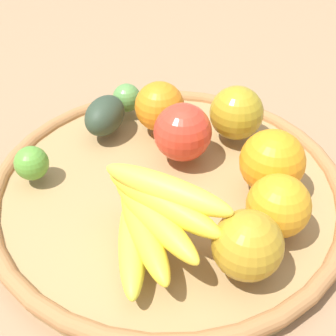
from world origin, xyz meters
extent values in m
plane|color=#987452|center=(0.00, 0.00, 0.00)|extent=(2.40, 2.40, 0.00)
cylinder|color=#A4804F|center=(0.00, 0.00, 0.01)|extent=(0.45, 0.45, 0.02)
torus|color=#A76F40|center=(0.00, 0.00, 0.02)|extent=(0.47, 0.47, 0.02)
sphere|color=red|center=(-0.03, 0.04, 0.07)|extent=(0.09, 0.09, 0.08)
ellipsoid|color=yellow|center=(0.08, -0.09, 0.05)|extent=(0.15, 0.09, 0.03)
ellipsoid|color=yellow|center=(0.09, -0.08, 0.06)|extent=(0.15, 0.06, 0.03)
ellipsoid|color=yellow|center=(0.09, -0.07, 0.07)|extent=(0.15, 0.05, 0.03)
ellipsoid|color=yellow|center=(0.08, -0.05, 0.09)|extent=(0.15, 0.08, 0.03)
ellipsoid|color=yellow|center=(0.08, -0.05, 0.10)|extent=(0.14, 0.11, 0.03)
sphere|color=#5A9B34|center=(-0.09, -0.15, 0.05)|extent=(0.05, 0.05, 0.04)
sphere|color=orange|center=(0.13, 0.06, 0.07)|extent=(0.09, 0.09, 0.07)
ellipsoid|color=#2F3E2C|center=(-0.14, -0.02, 0.06)|extent=(0.09, 0.09, 0.05)
sphere|color=#AB8E21|center=(-0.04, 0.13, 0.07)|extent=(0.11, 0.11, 0.08)
sphere|color=orange|center=(0.07, 0.10, 0.07)|extent=(0.11, 0.11, 0.08)
sphere|color=#B58922|center=(0.16, 0.00, 0.07)|extent=(0.08, 0.08, 0.07)
sphere|color=#5B9145|center=(-0.18, 0.03, 0.05)|extent=(0.06, 0.06, 0.04)
sphere|color=orange|center=(-0.11, 0.05, 0.07)|extent=(0.10, 0.10, 0.07)
camera|label=1|loc=(0.39, -0.22, 0.43)|focal=49.81mm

